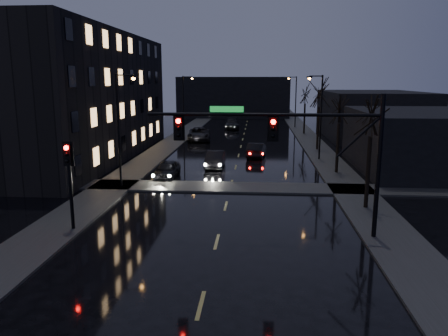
% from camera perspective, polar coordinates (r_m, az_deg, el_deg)
% --- Properties ---
extents(sidewalk_left, '(3.00, 140.00, 0.12)m').
position_cam_1_polar(sidewalk_left, '(48.42, -8.03, 2.45)').
color(sidewalk_left, '#2D2D2B').
rests_on(sidewalk_left, ground).
extents(sidewalk_right, '(3.00, 140.00, 0.12)m').
position_cam_1_polar(sidewalk_right, '(47.77, 12.33, 2.17)').
color(sidewalk_right, '#2D2D2B').
rests_on(sidewalk_right, ground).
extents(sidewalk_cross, '(40.00, 3.00, 0.12)m').
position_cam_1_polar(sidewalk_cross, '(31.19, 0.84, -2.52)').
color(sidewalk_cross, '#2D2D2B').
rests_on(sidewalk_cross, ground).
extents(apartment_block, '(12.00, 30.00, 12.00)m').
position_cam_1_polar(apartment_block, '(45.58, -19.61, 8.84)').
color(apartment_block, black).
rests_on(apartment_block, ground).
extents(commercial_right_near, '(10.00, 14.00, 5.00)m').
position_cam_1_polar(commercial_right_near, '(40.41, 24.11, 3.24)').
color(commercial_right_near, black).
rests_on(commercial_right_near, ground).
extents(commercial_right_far, '(12.00, 18.00, 6.00)m').
position_cam_1_polar(commercial_right_far, '(61.75, 18.69, 6.66)').
color(commercial_right_far, black).
rests_on(commercial_right_far, ground).
extents(far_block, '(22.00, 10.00, 8.00)m').
position_cam_1_polar(far_block, '(89.89, 1.30, 9.26)').
color(far_block, black).
rests_on(far_block, ground).
extents(signal_mast, '(11.11, 0.41, 7.00)m').
position_cam_1_polar(signal_mast, '(20.97, 9.81, 3.76)').
color(signal_mast, black).
rests_on(signal_mast, ground).
extents(signal_pole_left, '(0.35, 0.41, 4.53)m').
position_cam_1_polar(signal_pole_left, '(23.17, -19.54, -0.66)').
color(signal_pole_left, black).
rests_on(signal_pole_left, ground).
extents(tree_near, '(3.52, 3.52, 8.08)m').
position_cam_1_polar(tree_near, '(26.55, 18.83, 7.86)').
color(tree_near, black).
rests_on(tree_near, ground).
extents(tree_mid_a, '(3.30, 3.30, 7.58)m').
position_cam_1_polar(tree_mid_a, '(36.33, 14.91, 8.31)').
color(tree_mid_a, black).
rests_on(tree_mid_a, ground).
extents(tree_mid_b, '(3.74, 3.74, 8.59)m').
position_cam_1_polar(tree_mid_b, '(48.15, 12.38, 10.08)').
color(tree_mid_b, black).
rests_on(tree_mid_b, ground).
extents(tree_far, '(3.43, 3.43, 7.88)m').
position_cam_1_polar(tree_far, '(62.05, 10.59, 9.92)').
color(tree_far, black).
rests_on(tree_far, ground).
extents(streetlight_l_near, '(1.53, 0.28, 8.00)m').
position_cam_1_polar(streetlight_l_near, '(31.29, -13.27, 5.99)').
color(streetlight_l_near, black).
rests_on(streetlight_l_near, ground).
extents(streetlight_l_far, '(1.53, 0.28, 8.00)m').
position_cam_1_polar(streetlight_l_far, '(57.54, -5.13, 8.67)').
color(streetlight_l_far, black).
rests_on(streetlight_l_far, ground).
extents(streetlight_r_mid, '(1.53, 0.28, 8.00)m').
position_cam_1_polar(streetlight_r_mid, '(42.18, 12.28, 7.41)').
color(streetlight_r_mid, black).
rests_on(streetlight_r_mid, ground).
extents(streetlight_r_far, '(1.53, 0.28, 8.00)m').
position_cam_1_polar(streetlight_r_far, '(69.98, 9.19, 9.08)').
color(streetlight_r_far, black).
rests_on(streetlight_r_far, ground).
extents(oncoming_car_a, '(1.70, 3.99, 1.34)m').
position_cam_1_polar(oncoming_car_a, '(34.52, -7.43, -0.19)').
color(oncoming_car_a, black).
rests_on(oncoming_car_a, ground).
extents(oncoming_car_b, '(1.52, 4.32, 1.42)m').
position_cam_1_polar(oncoming_car_b, '(38.33, -1.17, 1.14)').
color(oncoming_car_b, black).
rests_on(oncoming_car_b, ground).
extents(oncoming_car_c, '(3.34, 6.20, 1.65)m').
position_cam_1_polar(oncoming_car_c, '(54.98, -3.26, 4.43)').
color(oncoming_car_c, black).
rests_on(oncoming_car_c, ground).
extents(oncoming_car_d, '(2.65, 5.71, 1.61)m').
position_cam_1_polar(oncoming_car_d, '(68.16, 1.00, 5.82)').
color(oncoming_car_d, black).
rests_on(oncoming_car_d, ground).
extents(lead_car, '(2.01, 4.53, 1.44)m').
position_cam_1_polar(lead_car, '(43.54, 4.25, 2.39)').
color(lead_car, black).
rests_on(lead_car, ground).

